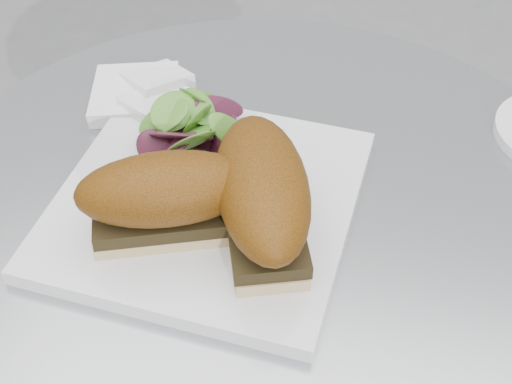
# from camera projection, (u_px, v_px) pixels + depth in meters

# --- Properties ---
(table) EXTENTS (0.70, 0.70, 0.73)m
(table) POSITION_uv_depth(u_px,v_px,m) (260.00, 361.00, 0.83)
(table) COLOR #A8AAAF
(table) RESTS_ON ground
(plate) EXTENTS (0.29, 0.29, 0.02)m
(plate) POSITION_uv_depth(u_px,v_px,m) (206.00, 203.00, 0.67)
(plate) COLOR white
(plate) RESTS_ON table
(sandwich_left) EXTENTS (0.17, 0.12, 0.08)m
(sandwich_left) POSITION_uv_depth(u_px,v_px,m) (167.00, 196.00, 0.60)
(sandwich_left) COLOR tan
(sandwich_left) RESTS_ON plate
(sandwich_right) EXTENTS (0.13, 0.19, 0.08)m
(sandwich_right) POSITION_uv_depth(u_px,v_px,m) (262.00, 193.00, 0.60)
(sandwich_right) COLOR tan
(sandwich_right) RESTS_ON plate
(salad) EXTENTS (0.11, 0.11, 0.05)m
(salad) POSITION_uv_depth(u_px,v_px,m) (197.00, 127.00, 0.69)
(salad) COLOR #539530
(salad) RESTS_ON plate
(napkin) EXTENTS (0.13, 0.13, 0.02)m
(napkin) POSITION_uv_depth(u_px,v_px,m) (150.00, 104.00, 0.77)
(napkin) COLOR white
(napkin) RESTS_ON table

